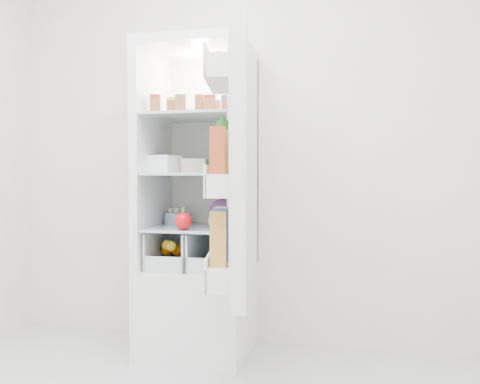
% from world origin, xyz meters
% --- Properties ---
extents(room_walls, '(3.02, 3.02, 2.61)m').
position_xyz_m(room_walls, '(0.00, 0.00, 1.59)').
color(room_walls, white).
rests_on(room_walls, ground).
extents(refrigerator, '(0.60, 0.60, 1.80)m').
position_xyz_m(refrigerator, '(-0.20, 1.25, 0.67)').
color(refrigerator, white).
rests_on(refrigerator, ground).
extents(shelf_low, '(0.49, 0.53, 0.01)m').
position_xyz_m(shelf_low, '(-0.20, 1.19, 0.74)').
color(shelf_low, silver).
rests_on(shelf_low, refrigerator).
extents(shelf_mid, '(0.49, 0.53, 0.02)m').
position_xyz_m(shelf_mid, '(-0.20, 1.19, 1.05)').
color(shelf_mid, silver).
rests_on(shelf_mid, refrigerator).
extents(shelf_top, '(0.49, 0.53, 0.02)m').
position_xyz_m(shelf_top, '(-0.20, 1.19, 1.38)').
color(shelf_top, silver).
rests_on(shelf_top, refrigerator).
extents(crisper_left, '(0.23, 0.46, 0.22)m').
position_xyz_m(crisper_left, '(-0.32, 1.19, 0.61)').
color(crisper_left, silver).
rests_on(crisper_left, refrigerator).
extents(crisper_right, '(0.23, 0.46, 0.22)m').
position_xyz_m(crisper_right, '(-0.08, 1.19, 0.61)').
color(crisper_right, silver).
rests_on(crisper_right, refrigerator).
extents(condiment_jars, '(0.46, 0.34, 0.08)m').
position_xyz_m(condiment_jars, '(-0.21, 1.13, 1.43)').
color(condiment_jars, '#B21919').
rests_on(condiment_jars, shelf_top).
extents(squeeze_bottle, '(0.06, 0.06, 0.20)m').
position_xyz_m(squeeze_bottle, '(0.01, 1.30, 1.49)').
color(squeeze_bottle, white).
rests_on(squeeze_bottle, shelf_top).
extents(tub_white, '(0.18, 0.18, 0.10)m').
position_xyz_m(tub_white, '(-0.37, 1.09, 1.11)').
color(tub_white, white).
rests_on(tub_white, shelf_mid).
extents(tub_cream, '(0.17, 0.17, 0.08)m').
position_xyz_m(tub_cream, '(-0.22, 1.16, 1.10)').
color(tub_cream, beige).
rests_on(tub_cream, shelf_mid).
extents(tin_red, '(0.11, 0.11, 0.07)m').
position_xyz_m(tin_red, '(-0.01, 1.06, 1.09)').
color(tin_red, '#C1391C').
rests_on(tin_red, shelf_mid).
extents(foil_tray, '(0.17, 0.13, 0.04)m').
position_xyz_m(foil_tray, '(-0.23, 1.27, 1.08)').
color(foil_tray, silver).
rests_on(foil_tray, shelf_mid).
extents(tub_green, '(0.13, 0.16, 0.08)m').
position_xyz_m(tub_green, '(-0.13, 1.30, 1.10)').
color(tub_green, '#469A4F').
rests_on(tub_green, shelf_mid).
extents(red_cabbage, '(0.16, 0.16, 0.16)m').
position_xyz_m(red_cabbage, '(-0.05, 1.18, 0.83)').
color(red_cabbage, '#4C1D55').
rests_on(red_cabbage, shelf_low).
extents(bell_pepper, '(0.10, 0.10, 0.10)m').
position_xyz_m(bell_pepper, '(-0.21, 0.97, 0.80)').
color(bell_pepper, red).
rests_on(bell_pepper, shelf_low).
extents(mushroom_bowl, '(0.19, 0.19, 0.07)m').
position_xyz_m(mushroom_bowl, '(-0.36, 1.29, 0.78)').
color(mushroom_bowl, '#98C0E2').
rests_on(mushroom_bowl, shelf_low).
extents(salad_bag, '(0.10, 0.10, 0.10)m').
position_xyz_m(salad_bag, '(-0.02, 0.97, 0.80)').
color(salad_bag, '#9BB688').
rests_on(salad_bag, shelf_low).
extents(citrus_pile, '(0.20, 0.24, 0.16)m').
position_xyz_m(citrus_pile, '(-0.32, 1.13, 0.59)').
color(citrus_pile, orange).
rests_on(citrus_pile, refrigerator).
extents(veg_pile, '(0.16, 0.30, 0.10)m').
position_xyz_m(veg_pile, '(-0.07, 1.18, 0.56)').
color(veg_pile, '#1F4617').
rests_on(veg_pile, refrigerator).
extents(fridge_door, '(0.28, 0.60, 1.30)m').
position_xyz_m(fridge_door, '(0.16, 0.62, 1.09)').
color(fridge_door, white).
rests_on(fridge_door, refrigerator).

